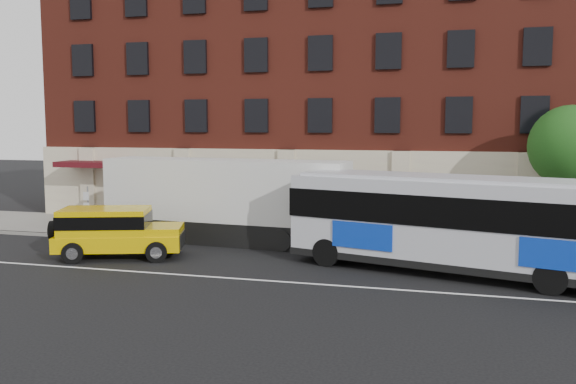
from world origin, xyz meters
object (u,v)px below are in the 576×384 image
(street_tree, at_px, (571,149))
(city_bus, at_px, (467,221))
(sign_pole, at_px, (88,208))
(yellow_suv, at_px, (114,229))
(shipping_container, at_px, (225,202))

(street_tree, xyz_separation_m, city_bus, (-4.46, -6.32, -2.41))
(sign_pole, height_order, street_tree, street_tree)
(city_bus, xyz_separation_m, yellow_suv, (-14.01, -0.66, -0.81))
(shipping_container, bearing_deg, yellow_suv, -126.95)
(sign_pole, xyz_separation_m, yellow_suv, (3.57, -3.64, -0.27))
(shipping_container, bearing_deg, sign_pole, -174.26)
(sign_pole, distance_m, yellow_suv, 5.11)
(street_tree, distance_m, shipping_container, 15.64)
(yellow_suv, bearing_deg, sign_pole, 134.45)
(yellow_suv, xyz_separation_m, shipping_container, (3.26, 4.33, 0.73))
(sign_pole, relative_size, yellow_suv, 0.45)
(sign_pole, bearing_deg, city_bus, -9.63)
(street_tree, height_order, yellow_suv, street_tree)
(city_bus, relative_size, yellow_suv, 2.43)
(city_bus, bearing_deg, street_tree, 54.81)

